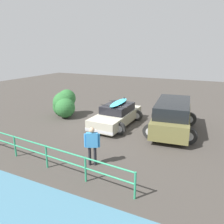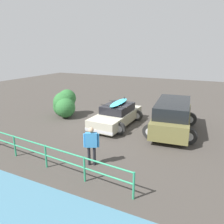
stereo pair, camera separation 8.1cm
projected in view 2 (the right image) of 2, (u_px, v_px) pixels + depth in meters
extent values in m
cube|color=#423D38|center=(116.00, 124.00, 13.24)|extent=(44.00, 44.00, 0.02)
cube|color=#B7B29E|center=(116.00, 117.00, 12.93)|extent=(1.71, 4.24, 0.59)
cube|color=black|center=(118.00, 108.00, 12.93)|extent=(1.47, 2.05, 0.45)
cube|color=silver|center=(99.00, 131.00, 11.22)|extent=(1.65, 0.14, 0.14)
cube|color=silver|center=(130.00, 111.00, 14.74)|extent=(1.65, 0.14, 0.14)
cylinder|color=black|center=(120.00, 129.00, 11.49)|extent=(0.66, 0.18, 0.66)
cylinder|color=#B7B7BC|center=(120.00, 129.00, 11.49)|extent=(0.36, 0.19, 0.36)
cylinder|color=black|center=(93.00, 124.00, 12.22)|extent=(0.66, 0.18, 0.66)
cylinder|color=#B7B7BC|center=(93.00, 124.00, 12.22)|extent=(0.36, 0.19, 0.36)
cylinder|color=black|center=(137.00, 116.00, 13.72)|extent=(0.66, 0.18, 0.66)
cylinder|color=#B7B7BC|center=(137.00, 116.00, 13.72)|extent=(0.36, 0.19, 0.36)
cylinder|color=black|center=(114.00, 112.00, 14.45)|extent=(0.66, 0.18, 0.66)
cylinder|color=#B7B7BC|center=(114.00, 112.00, 14.45)|extent=(0.36, 0.19, 0.36)
cylinder|color=black|center=(113.00, 106.00, 12.38)|extent=(1.70, 0.07, 0.03)
cylinder|color=black|center=(122.00, 102.00, 13.33)|extent=(1.70, 0.07, 0.03)
ellipsoid|color=#33B7D6|center=(119.00, 102.00, 12.91)|extent=(0.65, 2.38, 0.09)
cone|color=black|center=(124.00, 97.00, 13.71)|extent=(0.10, 0.10, 0.14)
cube|color=brown|center=(172.00, 120.00, 11.83)|extent=(2.30, 4.76, 0.81)
cube|color=black|center=(173.00, 107.00, 11.63)|extent=(2.05, 3.74, 0.64)
cylinder|color=black|center=(175.00, 107.00, 13.97)|extent=(0.71, 0.26, 0.70)
cylinder|color=black|center=(189.00, 136.00, 10.36)|extent=(0.77, 0.22, 0.77)
cylinder|color=#B7B7BC|center=(189.00, 136.00, 10.36)|extent=(0.43, 0.23, 0.43)
cylinder|color=black|center=(150.00, 131.00, 10.96)|extent=(0.77, 0.22, 0.77)
cylinder|color=#B7B7BC|center=(150.00, 131.00, 10.96)|extent=(0.43, 0.23, 0.43)
cylinder|color=black|center=(190.00, 119.00, 12.85)|extent=(0.77, 0.22, 0.77)
cylinder|color=#B7B7BC|center=(190.00, 119.00, 12.85)|extent=(0.43, 0.23, 0.43)
cylinder|color=black|center=(158.00, 116.00, 13.45)|extent=(0.77, 0.22, 0.77)
cylinder|color=#B7B7BC|center=(158.00, 116.00, 13.45)|extent=(0.43, 0.23, 0.43)
cylinder|color=black|center=(94.00, 156.00, 8.45)|extent=(0.11, 0.11, 0.77)
cylinder|color=black|center=(89.00, 156.00, 8.46)|extent=(0.11, 0.11, 0.77)
cube|color=#3D8ED1|center=(91.00, 140.00, 8.27)|extent=(0.48, 0.35, 0.58)
sphere|color=#D6A884|center=(91.00, 130.00, 8.15)|extent=(0.21, 0.21, 0.21)
cylinder|color=#3D8ED1|center=(98.00, 140.00, 8.27)|extent=(0.08, 0.08, 0.54)
cylinder|color=#3D8ED1|center=(84.00, 140.00, 8.28)|extent=(0.08, 0.08, 0.54)
cylinder|color=#2D9366|center=(134.00, 186.00, 6.49)|extent=(0.07, 0.07, 0.92)
cylinder|color=#2D9366|center=(85.00, 169.00, 7.37)|extent=(0.07, 0.07, 0.92)
cylinder|color=#2D9366|center=(46.00, 156.00, 8.26)|extent=(0.07, 0.07, 0.92)
cylinder|color=#2D9366|center=(15.00, 146.00, 9.14)|extent=(0.07, 0.07, 0.92)
cylinder|color=#2D9366|center=(28.00, 141.00, 8.58)|extent=(9.10, 0.75, 0.06)
cylinder|color=#2D9366|center=(29.00, 150.00, 8.69)|extent=(9.10, 0.75, 0.06)
cylinder|color=brown|center=(68.00, 113.00, 14.89)|extent=(0.31, 0.31, 0.36)
sphere|color=#2D6B33|center=(64.00, 102.00, 14.54)|extent=(1.43, 1.43, 1.43)
sphere|color=#2D6B33|center=(67.00, 98.00, 14.62)|extent=(1.17, 1.17, 1.17)
sphere|color=#2D6B33|center=(63.00, 106.00, 14.79)|extent=(1.33, 1.33, 1.33)
sphere|color=#2D6B33|center=(65.00, 108.00, 14.15)|extent=(1.29, 1.29, 1.29)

